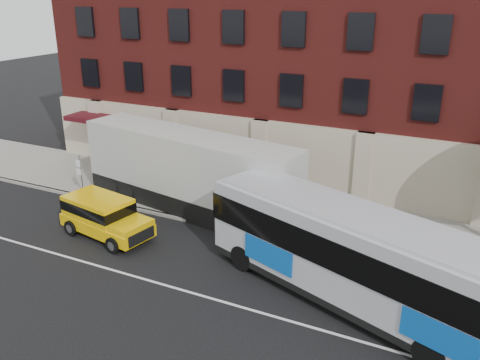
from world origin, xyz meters
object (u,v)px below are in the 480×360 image
at_px(city_bus, 370,261).
at_px(yellow_suv, 103,215).
at_px(shipping_container, 188,173).
at_px(sign_pole, 80,173).

height_order(city_bus, yellow_suv, city_bus).
xyz_separation_m(yellow_suv, shipping_container, (2.14, 4.32, 1.01)).
relative_size(sign_pole, yellow_suv, 0.49).
height_order(sign_pole, city_bus, city_bus).
xyz_separation_m(sign_pole, yellow_suv, (4.27, -3.20, -0.37)).
bearing_deg(city_bus, shipping_container, 155.23).
distance_m(yellow_suv, shipping_container, 4.93).
bearing_deg(shipping_container, yellow_suv, -116.37).
bearing_deg(yellow_suv, sign_pole, 143.16).
xyz_separation_m(sign_pole, city_bus, (16.96, -3.74, 0.60)).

